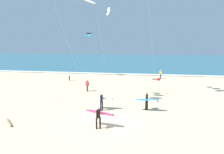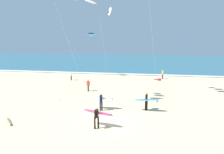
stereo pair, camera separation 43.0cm
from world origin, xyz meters
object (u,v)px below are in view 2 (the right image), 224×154
Objects in this scene: bystander_red_top at (88,85)px; driftwood_log at (9,122)px; bystander_yellow_top at (163,74)px; lifeguard_flag at (158,85)px; surfer_third at (101,99)px; kite_delta_ivory_far at (109,12)px; surfer_trailing at (97,114)px; bystander_white_top at (71,76)px; surfer_lead at (146,100)px; kite_arc_charcoal_high at (91,35)px.

bystander_red_top is 11.02m from driftwood_log.
bystander_yellow_top reaches higher than driftwood_log.
surfer_third is at bearing -131.90° from lifeguard_flag.
kite_delta_ivory_far is 13.07m from lifeguard_flag.
bystander_white_top is (-8.75, 16.58, -0.24)m from surfer_trailing.
surfer_lead is 1.47× the size of bystander_white_top.
lifeguard_flag is (11.38, -10.94, -6.36)m from kite_arc_charcoal_high.
surfer_third reaches higher than bystander_yellow_top.
surfer_lead reaches higher than bystander_red_top.
lifeguard_flag is at bearing 48.10° from surfer_third.
lifeguard_flag is (7.00, -5.68, -9.46)m from kite_delta_ivory_far.
bystander_white_top is (-6.72, 1.00, -9.92)m from kite_delta_ivory_far.
bystander_white_top is at bearing 134.92° from surfer_lead.
bystander_white_top is at bearing 95.36° from driftwood_log.
bystander_white_top is (-12.36, 12.39, -0.23)m from surfer_lead.
surfer_lead is 15.98m from kite_delta_ivory_far.
kite_arc_charcoal_high is at bearing 61.13° from bystander_white_top.
surfer_third is at bearing -57.48° from bystander_white_top.
surfer_lead and surfer_trailing have the same top height.
surfer_trailing is 1.53× the size of bystander_red_top.
bystander_yellow_top is at bearing 56.63° from driftwood_log.
bystander_yellow_top is (12.88, -0.49, -6.81)m from kite_arc_charcoal_high.
kite_delta_ivory_far is 7.17× the size of bystander_yellow_top.
bystander_red_top is at bearing 110.61° from surfer_trailing.
lifeguard_flag is (5.54, 6.17, 0.22)m from surfer_third.
bystander_red_top is 0.76× the size of lifeguard_flag.
surfer_trailing is at bearing -116.69° from lifeguard_flag.
surfer_third reaches higher than driftwood_log.
bystander_white_top is at bearing 154.08° from lifeguard_flag.
kite_arc_charcoal_high is 22.51m from driftwood_log.
surfer_trailing is at bearing 2.82° from driftwood_log.
surfer_trailing and surfer_third have the same top height.
surfer_lead is at bearing -100.07° from bystander_yellow_top.
surfer_third is 19.24m from kite_arc_charcoal_high.
surfer_trailing is at bearing -69.39° from bystander_red_top.
kite_delta_ivory_far is at bearing 72.14° from driftwood_log.
surfer_lead is at bearing -38.69° from bystander_red_top.
lifeguard_flag is 15.94m from driftwood_log.
surfer_third is (-4.17, -0.45, 0.01)m from surfer_lead.
bystander_red_top and bystander_white_top have the same top height.
driftwood_log is at bearing -177.18° from surfer_trailing.
surfer_lead is at bearing -59.01° from kite_arc_charcoal_high.
driftwood_log is (-6.60, -4.09, -0.97)m from surfer_third.
surfer_trailing is 7.23m from driftwood_log.
surfer_third is 1.52× the size of bystander_red_top.
kite_arc_charcoal_high is at bearing 108.83° from surfer_third.
driftwood_log is (-0.76, -21.20, -7.55)m from kite_arc_charcoal_high.
surfer_lead is 1.47× the size of bystander_yellow_top.
bystander_yellow_top is at bearing -2.17° from kite_arc_charcoal_high.
kite_delta_ivory_far is 11.46m from bystander_red_top.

